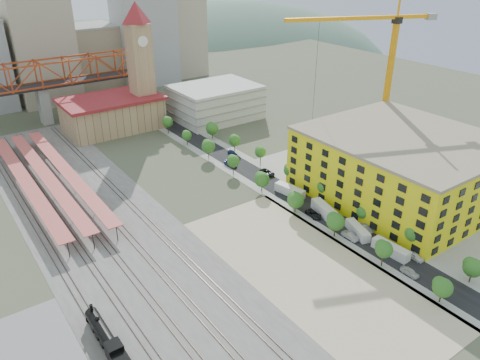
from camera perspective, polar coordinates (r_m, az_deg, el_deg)
ground at (r=131.65m, az=0.38°, el=-3.47°), size 400.00×400.00×0.00m
ballast_strip at (r=131.75m, az=-17.10°, el=-4.74°), size 36.00×165.00×0.06m
dirt_lot at (r=109.47m, az=8.48°, el=-10.78°), size 28.00×67.00×0.06m
street_asphalt at (r=150.72m, az=1.98°, el=0.63°), size 12.00×170.00×0.06m
sidewalk_west at (r=147.78m, az=0.28°, el=0.09°), size 3.00×170.00×0.04m
sidewalk_east at (r=153.81m, az=3.62°, el=1.15°), size 3.00×170.00×0.04m
construction_pad at (r=148.54m, az=19.32°, el=-1.38°), size 50.00×90.00×0.06m
rail_tracks at (r=131.29m, az=-17.84°, el=-4.92°), size 26.56×160.00×0.18m
platform_canopies at (r=152.87m, az=-22.55°, el=0.52°), size 16.00×80.00×4.12m
station_hall at (r=194.24m, az=-15.28°, el=7.87°), size 38.00×24.00×13.10m
clock_tower at (r=191.53m, az=-12.15°, el=14.80°), size 12.00×12.00×52.00m
parking_garage at (r=200.98m, az=-2.99°, el=9.49°), size 34.00×26.00×14.00m
truss_bridge at (r=207.16m, az=-23.30°, el=11.33°), size 94.00×9.60×25.60m
construction_building at (r=142.32m, az=19.16°, el=1.62°), size 44.60×50.60×18.80m
street_trees at (r=143.78m, az=4.39°, el=-0.80°), size 15.40×124.40×8.00m
skyline at (r=249.89m, az=-18.26°, el=15.37°), size 133.00×46.00×60.00m
distant_hills at (r=397.34m, az=-16.54°, el=3.95°), size 647.00×264.00×227.00m
locomotive at (r=92.48m, az=-15.76°, el=-18.47°), size 2.70×20.86×5.22m
tower_crane at (r=164.46m, az=16.94°, el=14.01°), size 47.01×21.68×53.86m
site_trailer_a at (r=118.20m, az=17.90°, el=-8.05°), size 3.00×9.55×2.58m
site_trailer_b at (r=123.32m, az=14.15°, el=-5.98°), size 4.97×9.17×2.43m
site_trailer_c at (r=129.78m, az=10.30°, el=-3.70°), size 5.05×10.75×2.85m
site_trailer_d at (r=138.89m, az=6.09°, el=-1.30°), size 4.25×10.08×2.68m
car_0 at (r=113.02m, az=19.99°, el=-10.51°), size 1.85×4.51×1.53m
car_1 at (r=121.42m, az=13.28°, el=-6.68°), size 1.75×4.80×1.57m
car_2 at (r=128.98m, az=8.95°, el=-4.15°), size 2.96×5.47×1.46m
car_3 at (r=156.35m, az=-1.17°, el=1.94°), size 2.45×5.45×1.55m
car_4 at (r=118.56m, az=20.55°, el=-8.72°), size 1.85×4.48×1.52m
car_5 at (r=125.57m, az=15.06°, el=-5.73°), size 1.78×4.55×1.48m
car_6 at (r=150.66m, az=3.36°, el=0.90°), size 2.88×5.71×1.55m
car_7 at (r=165.20m, az=-0.93°, el=3.30°), size 2.05×4.59×1.31m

